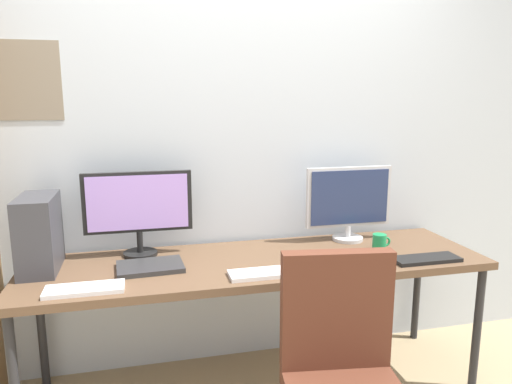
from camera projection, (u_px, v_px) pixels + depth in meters
wall_back at (241, 145)px, 2.79m from camera, size 4.78×0.11×2.60m
desk at (258, 268)px, 2.51m from camera, size 2.38×0.68×0.74m
monitor_left at (138, 208)px, 2.51m from camera, size 0.56×0.18×0.45m
monitor_right at (349, 201)px, 2.79m from camera, size 0.52×0.18×0.44m
pc_tower at (39, 234)px, 2.31m from camera, size 0.17×0.34×0.37m
keyboard_left at (85, 289)px, 2.08m from camera, size 0.34×0.13×0.02m
keyboard_center at (270, 273)px, 2.28m from camera, size 0.39×0.13×0.02m
keyboard_right at (426, 259)px, 2.47m from camera, size 0.35×0.13×0.02m
computer_mouse at (336, 259)px, 2.45m from camera, size 0.06×0.10×0.03m
laptop_closed at (150, 267)px, 2.35m from camera, size 0.33×0.24×0.02m
coffee_mug at (380, 242)px, 2.64m from camera, size 0.11×0.08×0.09m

